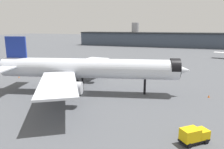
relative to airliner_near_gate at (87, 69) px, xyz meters
name	(u,v)px	position (x,y,z in m)	size (l,w,h in m)	color
ground	(82,93)	(-1.25, -1.41, -7.88)	(900.00, 900.00, 0.00)	#4C4F54
airliner_near_gate	(87,69)	(0.00, 0.00, 0.00)	(62.29, 55.48, 17.88)	silver
terminal_building	(202,40)	(32.59, 174.54, -0.30)	(260.94, 42.94, 24.91)	#3D4756
service_truck_front	(194,135)	(33.00, -19.26, -6.29)	(5.55, 5.48, 3.00)	black
baggage_tug_wing	(54,70)	(-29.95, 21.57, -6.90)	(3.37, 2.23, 1.85)	black
traffic_cone_near_nose	(19,77)	(-36.65, 6.66, -7.55)	(0.53, 0.53, 0.66)	#F2600C
traffic_cone_wingtip	(209,96)	(36.19, 9.82, -7.48)	(0.63, 0.63, 0.79)	#F2600C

